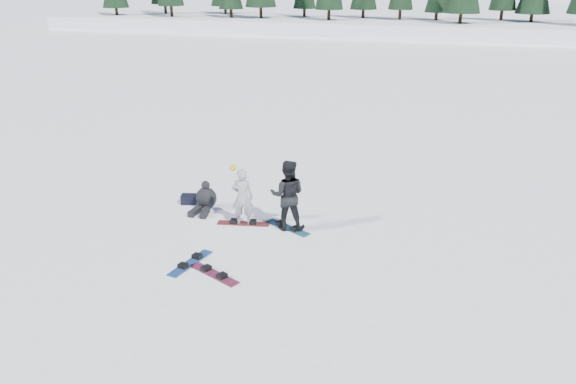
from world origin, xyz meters
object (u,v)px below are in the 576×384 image
object	(u,v)px
seated_rider	(206,199)
snowboard_loose_a	(190,263)
snowboarder_woman	(242,197)
gear_bag	(189,199)
snowboard_loose_b	(214,274)
snowboarder_man	(288,195)

from	to	relation	value
seated_rider	snowboard_loose_a	size ratio (longest dim) A/B	0.72
snowboarder_woman	gear_bag	world-z (taller)	snowboarder_woman
gear_bag	snowboard_loose_b	bearing A→B (deg)	-56.58
gear_bag	snowboard_loose_b	size ratio (longest dim) A/B	0.30
snowboarder_man	snowboard_loose_a	world-z (taller)	snowboarder_man
seated_rider	snowboard_loose_b	bearing A→B (deg)	-65.45
gear_bag	snowboard_loose_a	bearing A→B (deg)	-63.52
snowboarder_man	gear_bag	bearing A→B (deg)	-25.34
snowboarder_man	snowboard_loose_a	distance (m)	3.33
snowboarder_woman	gear_bag	size ratio (longest dim) A/B	4.05
snowboarder_woman	seated_rider	bearing A→B (deg)	-38.61
gear_bag	snowboard_loose_b	xyz separation A→B (m)	(2.53, -3.84, -0.14)
snowboard_loose_a	snowboard_loose_b	distance (m)	0.86
snowboarder_woman	snowboarder_man	bearing A→B (deg)	170.33
gear_bag	snowboard_loose_a	distance (m)	3.92
snowboarder_man	seated_rider	world-z (taller)	snowboarder_man
gear_bag	snowboard_loose_a	xyz separation A→B (m)	(1.74, -3.50, -0.14)
snowboarder_woman	seated_rider	distance (m)	1.70
snowboard_loose_a	seated_rider	bearing A→B (deg)	29.61
snowboarder_woman	snowboarder_man	distance (m)	1.32
snowboarder_man	seated_rider	size ratio (longest dim) A/B	1.88
snowboarder_man	snowboard_loose_a	size ratio (longest dim) A/B	1.35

